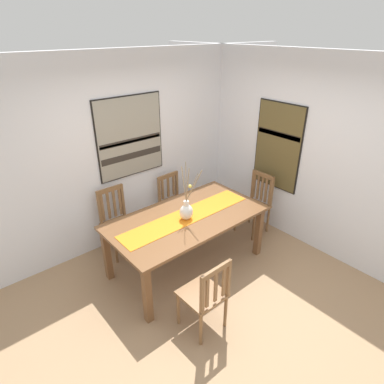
% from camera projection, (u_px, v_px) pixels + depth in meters
% --- Properties ---
extents(ground_plane, '(6.40, 6.40, 0.03)m').
position_uv_depth(ground_plane, '(214.00, 295.00, 3.99)').
color(ground_plane, '#A37F5B').
extents(wall_back, '(6.40, 0.12, 2.70)m').
position_uv_depth(wall_back, '(126.00, 151.00, 4.63)').
color(wall_back, silver).
rests_on(wall_back, ground_plane).
extents(wall_side, '(0.12, 6.40, 2.70)m').
position_uv_depth(wall_side, '(315.00, 156.00, 4.44)').
color(wall_side, silver).
rests_on(wall_side, ground_plane).
extents(dining_table, '(2.02, 1.07, 0.78)m').
position_uv_depth(dining_table, '(187.00, 223.00, 4.17)').
color(dining_table, brown).
rests_on(dining_table, ground_plane).
extents(table_runner, '(1.85, 0.36, 0.01)m').
position_uv_depth(table_runner, '(187.00, 216.00, 4.13)').
color(table_runner, orange).
rests_on(table_runner, dining_table).
extents(centerpiece_vase, '(0.20, 0.27, 0.74)m').
position_uv_depth(centerpiece_vase, '(186.00, 210.00, 4.02)').
color(centerpiece_vase, silver).
rests_on(centerpiece_vase, dining_table).
extents(chair_0, '(0.43, 0.43, 0.95)m').
position_uv_depth(chair_0, '(256.00, 202.00, 5.04)').
color(chair_0, brown).
rests_on(chair_0, ground_plane).
extents(chair_1, '(0.43, 0.43, 0.96)m').
position_uv_depth(chair_1, '(117.00, 220.00, 4.57)').
color(chair_1, brown).
rests_on(chair_1, ground_plane).
extents(chair_2, '(0.44, 0.44, 0.88)m').
position_uv_depth(chair_2, '(174.00, 201.00, 5.15)').
color(chair_2, brown).
rests_on(chair_2, ground_plane).
extents(chair_3, '(0.43, 0.43, 0.91)m').
position_uv_depth(chair_3, '(206.00, 295.00, 3.34)').
color(chair_3, brown).
rests_on(chair_3, ground_plane).
extents(painting_on_back_wall, '(1.02, 0.05, 1.13)m').
position_uv_depth(painting_on_back_wall, '(130.00, 137.00, 4.51)').
color(painting_on_back_wall, black).
extents(painting_on_side_wall, '(0.05, 0.78, 1.29)m').
position_uv_depth(painting_on_side_wall, '(278.00, 146.00, 4.78)').
color(painting_on_side_wall, black).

